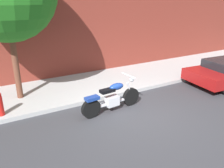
% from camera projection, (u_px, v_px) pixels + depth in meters
% --- Properties ---
extents(ground_plane, '(60.00, 60.00, 0.00)m').
position_uv_depth(ground_plane, '(135.00, 114.00, 7.47)').
color(ground_plane, '#38383D').
extents(sidewalk, '(22.72, 3.02, 0.14)m').
position_uv_depth(sidewalk, '(95.00, 84.00, 9.86)').
color(sidewalk, '#AEAEAE').
rests_on(sidewalk, ground).
extents(motorcycle, '(2.22, 0.70, 1.12)m').
position_uv_depth(motorcycle, '(112.00, 98.00, 7.55)').
color(motorcycle, black).
rests_on(motorcycle, ground).
extents(fire_hydrant, '(0.20, 0.20, 0.91)m').
position_uv_depth(fire_hydrant, '(0.00, 106.00, 7.02)').
color(fire_hydrant, red).
rests_on(fire_hydrant, ground).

